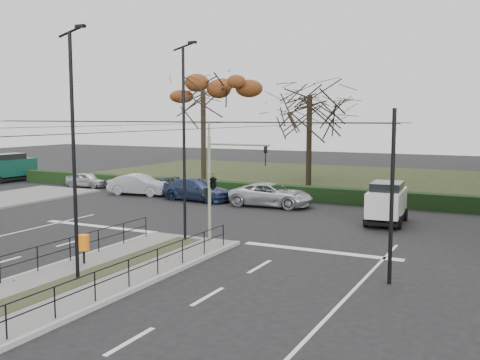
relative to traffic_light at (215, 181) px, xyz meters
The scene contains 19 objects.
ground 5.49m from the traffic_light, 107.31° to the right, with size 140.00×140.00×0.00m, color black.
median_island 7.63m from the traffic_light, 101.29° to the right, with size 4.40×15.00×0.14m, color slate.
park 28.66m from the traffic_light, 105.01° to the left, with size 38.00×26.00×0.10m, color black.
hedge 16.14m from the traffic_light, 117.57° to the left, with size 38.00×1.00×1.00m, color black.
median_railing 7.44m from the traffic_light, 101.13° to the right, with size 4.14×13.24×0.92m.
catenary 3.20m from the traffic_light, 116.10° to the right, with size 20.00×34.00×6.00m.
traffic_light is the anchor object (origin of this frame).
litter_bin 6.40m from the traffic_light, 116.08° to the right, with size 0.43×0.43×1.10m.
streetlamp_median_near 7.44m from the traffic_light, 101.69° to the right, with size 0.71×0.15×8.56m.
streetlamp_median_far 2.24m from the traffic_light, 169.40° to the right, with size 0.74×0.15×8.82m.
parked_car_first 23.32m from the traffic_light, 145.47° to the left, with size 1.43×3.55×1.21m, color #B0B4B9.
parked_car_second 17.17m from the traffic_light, 137.92° to the left, with size 1.59×4.55×1.50m, color #B0B4B9.
parked_car_third 13.52m from the traffic_light, 124.25° to the left, with size 2.08×5.11×1.48m, color #202C4B.
parked_car_fourth 11.37m from the traffic_light, 100.32° to the left, with size 2.45×5.31×1.48m, color #B0B4B9.
white_van 10.41m from the traffic_light, 55.72° to the left, with size 2.11×4.17×2.23m.
green_van 30.83m from the traffic_light, 154.91° to the left, with size 2.25×4.99×2.46m.
rust_tree 24.13m from the traffic_light, 121.41° to the left, with size 7.48×7.48×10.22m.
bare_tree_center 27.39m from the traffic_light, 100.75° to the left, with size 7.58×7.58×9.61m.
bare_tree_near 21.95m from the traffic_light, 98.49° to the left, with size 7.11×7.11×9.65m.
Camera 1 is at (13.37, -17.08, 5.74)m, focal length 42.00 mm.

